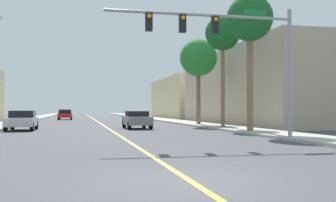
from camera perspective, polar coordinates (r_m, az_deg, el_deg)
name	(u,v)px	position (r m, az deg, el deg)	size (l,w,h in m)	color
ground	(98,122)	(50.57, -9.67, -2.82)	(192.00, 192.00, 0.00)	#47474C
sidewalk_left	(18,122)	(50.95, -19.89, -2.67)	(3.04, 168.00, 0.15)	#9E9B93
sidewalk_right	(171,121)	(51.78, 0.38, -2.71)	(3.04, 168.00, 0.15)	#B2ADA3
lane_marking_center	(98,122)	(50.57, -9.67, -2.82)	(0.16, 144.00, 0.01)	yellow
building_right_near	(288,88)	(45.24, 16.15, 1.68)	(15.28, 26.86, 7.39)	tan
building_right_far	(200,98)	(70.36, 4.44, 0.36)	(12.77, 22.51, 6.63)	beige
traffic_signal_mast	(231,40)	(20.32, 8.69, 8.25)	(9.24, 0.36, 6.34)	gray
palm_near	(250,20)	(27.29, 11.19, 10.83)	(2.95, 2.95, 8.64)	brown
palm_mid	(223,35)	(33.07, 7.52, 9.05)	(2.75, 2.75, 8.70)	brown
palm_far	(198,58)	(38.62, 4.21, 5.86)	(3.45, 3.45, 7.86)	brown
car_gray	(137,120)	(32.20, -4.29, -2.56)	(1.94, 3.87, 1.36)	slate
car_silver	(22,120)	(31.50, -19.46, -2.51)	(1.96, 4.05, 1.42)	#BCBCC1
car_red	(65,114)	(60.75, -13.97, -1.80)	(1.96, 4.01, 1.45)	red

